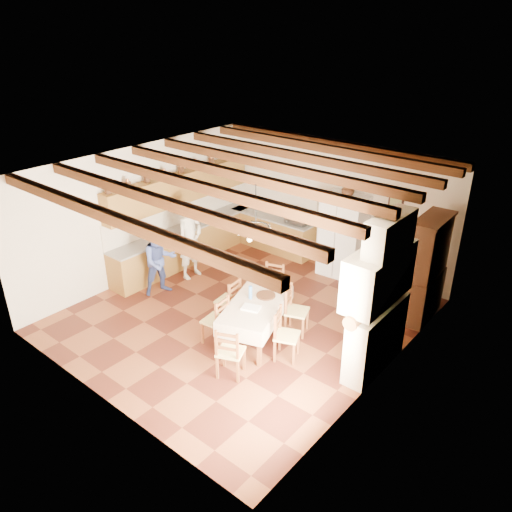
{
  "coord_description": "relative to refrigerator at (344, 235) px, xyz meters",
  "views": [
    {
      "loc": [
        5.69,
        -6.43,
        5.46
      ],
      "look_at": [
        0.1,
        0.3,
        1.25
      ],
      "focal_mm": 35.0,
      "sensor_mm": 36.0,
      "label": 1
    }
  ],
  "objects": [
    {
      "name": "wall_front",
      "position": [
        -0.55,
        -6.16,
        0.55
      ],
      "size": [
        6.0,
        0.02,
        3.0
      ],
      "primitive_type": "cube",
      "color": "beige",
      "rests_on": "ground"
    },
    {
      "name": "chair_left_near",
      "position": [
        -0.34,
        -3.89,
        -0.47
      ],
      "size": [
        0.45,
        0.47,
        0.96
      ],
      "primitive_type": null,
      "rotation": [
        0.0,
        0.0,
        -1.45
      ],
      "color": "brown",
      "rests_on": "floor"
    },
    {
      "name": "microwave",
      "position": [
        -1.34,
        0.05,
        0.1
      ],
      "size": [
        0.59,
        0.43,
        0.31
      ],
      "primitive_type": "imported",
      "rotation": [
        0.0,
        0.0,
        0.11
      ],
      "color": "silver",
      "rests_on": "countertop_back"
    },
    {
      "name": "refrigerator",
      "position": [
        0.0,
        0.0,
        0.0
      ],
      "size": [
        1.01,
        0.85,
        1.9
      ],
      "primitive_type": "cube",
      "rotation": [
        0.0,
        0.0,
        0.08
      ],
      "color": "white",
      "rests_on": "floor"
    },
    {
      "name": "chandelier",
      "position": [
        0.15,
        -3.32,
        1.3
      ],
      "size": [
        0.47,
        0.47,
        0.03
      ],
      "primitive_type": "torus",
      "color": "black",
      "rests_on": "ground"
    },
    {
      "name": "wall_picture",
      "position": [
        1.0,
        0.33,
        0.9
      ],
      "size": [
        0.34,
        0.03,
        0.42
      ],
      "primitive_type": "cube",
      "color": "black",
      "rests_on": "ground"
    },
    {
      "name": "upper_cabinets",
      "position": [
        -3.38,
        -1.85,
        0.9
      ],
      "size": [
        0.35,
        4.2,
        0.7
      ],
      "primitive_type": "cube",
      "color": "brown",
      "rests_on": "ground"
    },
    {
      "name": "wall_left",
      "position": [
        -3.56,
        -2.9,
        0.55
      ],
      "size": [
        0.02,
        6.5,
        3.0
      ],
      "primitive_type": "cube",
      "color": "beige",
      "rests_on": "ground"
    },
    {
      "name": "chair_end_far",
      "position": [
        -0.28,
        -2.29,
        -0.47
      ],
      "size": [
        0.52,
        0.51,
        0.96
      ],
      "primitive_type": null,
      "rotation": [
        0.0,
        0.0,
        0.32
      ],
      "color": "brown",
      "rests_on": "floor"
    },
    {
      "name": "ceiling_beams",
      "position": [
        -0.55,
        -2.9,
        1.96
      ],
      "size": [
        6.0,
        6.3,
        0.16
      ],
      "primitive_type": null,
      "color": "#331C10",
      "rests_on": "ground"
    },
    {
      "name": "chair_right_far",
      "position": [
        0.63,
        -2.69,
        -0.47
      ],
      "size": [
        0.52,
        0.53,
        0.96
      ],
      "primitive_type": null,
      "rotation": [
        0.0,
        0.0,
        1.93
      ],
      "color": "brown",
      "rests_on": "floor"
    },
    {
      "name": "ceiling",
      "position": [
        -0.55,
        -2.9,
        2.06
      ],
      "size": [
        6.0,
        6.5,
        0.02
      ],
      "primitive_type": "cube",
      "color": "white",
      "rests_on": "ground"
    },
    {
      "name": "person_man",
      "position": [
        -2.58,
        -2.35,
        -0.04
      ],
      "size": [
        0.44,
        0.67,
        1.82
      ],
      "primitive_type": "imported",
      "rotation": [
        0.0,
        0.0,
        1.58
      ],
      "color": "beige",
      "rests_on": "floor"
    },
    {
      "name": "floor",
      "position": [
        -0.55,
        -2.9,
        -0.96
      ],
      "size": [
        6.0,
        6.5,
        0.02
      ],
      "primitive_type": "cube",
      "color": "#471D13",
      "rests_on": "ground"
    },
    {
      "name": "chair_left_far",
      "position": [
        -0.64,
        -3.23,
        -0.47
      ],
      "size": [
        0.45,
        0.47,
        0.96
      ],
      "primitive_type": null,
      "rotation": [
        0.0,
        0.0,
        -1.44
      ],
      "color": "brown",
      "rests_on": "floor"
    },
    {
      "name": "chair_right_near",
      "position": [
        0.96,
        -3.45,
        -0.47
      ],
      "size": [
        0.53,
        0.54,
        0.96
      ],
      "primitive_type": null,
      "rotation": [
        0.0,
        0.0,
        1.97
      ],
      "color": "brown",
      "rests_on": "floor"
    },
    {
      "name": "countertop_left",
      "position": [
        -3.25,
        -1.85,
        -0.07
      ],
      "size": [
        0.62,
        4.3,
        0.04
      ],
      "primitive_type": "cube",
      "color": "slate",
      "rests_on": "lower_cabinets_left"
    },
    {
      "name": "lower_cabinets_left",
      "position": [
        -3.25,
        -1.85,
        -0.52
      ],
      "size": [
        0.6,
        4.3,
        0.86
      ],
      "primitive_type": "cube",
      "color": "brown",
      "rests_on": "ground"
    },
    {
      "name": "wall_right",
      "position": [
        2.46,
        -2.9,
        0.55
      ],
      "size": [
        0.02,
        6.5,
        3.0
      ],
      "primitive_type": "cube",
      "color": "beige",
      "rests_on": "ground"
    },
    {
      "name": "lower_cabinets_back",
      "position": [
        -2.1,
        0.05,
        -0.52
      ],
      "size": [
        2.3,
        0.6,
        0.86
      ],
      "primitive_type": "cube",
      "color": "brown",
      "rests_on": "ground"
    },
    {
      "name": "fridge_vase",
      "position": [
        0.01,
        0.0,
        1.1
      ],
      "size": [
        0.29,
        0.29,
        0.3
      ],
      "primitive_type": "imported",
      "rotation": [
        0.0,
        0.0,
        -0.01
      ],
      "color": "#3B2612",
      "rests_on": "refrigerator"
    },
    {
      "name": "backsplash_left",
      "position": [
        -3.54,
        -1.85,
        0.25
      ],
      "size": [
        0.03,
        4.3,
        0.6
      ],
      "primitive_type": "cube",
      "color": "beige",
      "rests_on": "ground"
    },
    {
      "name": "dining_table",
      "position": [
        0.15,
        -3.32,
        -0.27
      ],
      "size": [
        1.41,
        1.93,
        0.76
      ],
      "rotation": [
        0.0,
        0.0,
        0.33
      ],
      "color": "#F0E5CE",
      "rests_on": "floor"
    },
    {
      "name": "chair_end_near",
      "position": [
        0.51,
        -4.42,
        -0.47
      ],
      "size": [
        0.54,
        0.53,
        0.96
      ],
      "primitive_type": null,
      "rotation": [
        0.0,
        0.0,
        3.55
      ],
      "color": "brown",
      "rests_on": "floor"
    },
    {
      "name": "hutch",
      "position": [
        2.2,
        -0.63,
        0.11
      ],
      "size": [
        0.54,
        1.19,
        2.13
      ],
      "primitive_type": null,
      "rotation": [
        0.0,
        0.0,
        0.04
      ],
      "color": "#3B2612",
      "rests_on": "floor"
    },
    {
      "name": "person_woman_blue",
      "position": [
        -2.52,
        -3.32,
        -0.18
      ],
      "size": [
        0.8,
        0.9,
        1.53
      ],
      "primitive_type": "imported",
      "rotation": [
        0.0,
        0.0,
        1.23
      ],
      "color": "#3F519C",
      "rests_on": "floor"
    },
    {
      "name": "countertop_back",
      "position": [
        -2.1,
        0.05,
        -0.07
      ],
      "size": [
        2.34,
        0.62,
        0.04
      ],
      "primitive_type": "cube",
      "color": "slate",
      "rests_on": "lower_cabinets_back"
    },
    {
      "name": "fireplace",
      "position": [
        2.17,
        -2.7,
        0.45
      ],
      "size": [
        0.56,
        1.6,
        2.8
      ],
      "primitive_type": null,
      "color": "beige",
      "rests_on": "ground"
    },
    {
      "name": "person_woman_red",
      "position": [
        1.72,
        -2.15,
        -0.1
      ],
      "size": [
        0.8,
        1.09,
        1.71
      ],
      "primitive_type": "imported",
      "rotation": [
        0.0,
        0.0,
        -2.01
      ],
      "color": "#BD3429",
      "rests_on": "floor"
    },
    {
      "name": "wall_back",
      "position": [
        -0.55,
        0.36,
        0.55
      ],
      "size": [
        6.0,
        0.02,
        3.0
      ],
      "primitive_type": "cube",
      "color": "beige",
      "rests_on": "ground"
    },
    {
      "name": "backsplash_back",
      "position": [
        -2.1,
        0.34,
        0.25
      ],
      "size": [
        2.3,
        0.03,
        0.6
      ],
      "primitive_type": "cube",
      "color": "beige",
      "rests_on": "ground"
    }
  ]
}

